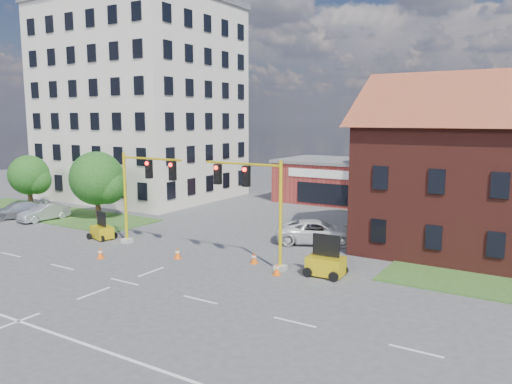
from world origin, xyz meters
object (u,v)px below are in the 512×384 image
trailer_west (102,231)px  trailer_east (326,264)px  signal_mast_east (255,199)px  signal_mast_west (143,188)px  pickup_white (318,232)px

trailer_west → trailer_east: (16.90, 0.56, 0.10)m
signal_mast_east → signal_mast_west: bearing=180.0°
trailer_west → signal_mast_west: bearing=19.8°
signal_mast_east → trailer_east: 5.34m
pickup_white → signal_mast_east: bearing=147.7°
signal_mast_west → trailer_east: 13.35m
signal_mast_west → signal_mast_east: same height
signal_mast_east → pickup_white: 7.51m
signal_mast_east → trailer_west: 13.10m
signal_mast_west → pickup_white: 12.15m
trailer_west → trailer_east: trailer_east is taller
signal_mast_west → trailer_east: signal_mast_west is taller
trailer_east → pickup_white: bearing=115.1°
signal_mast_east → pickup_white: (0.88, 6.77, -3.13)m
trailer_east → signal_mast_east: bearing=-177.0°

